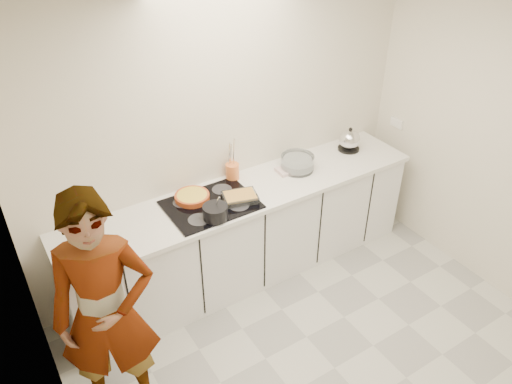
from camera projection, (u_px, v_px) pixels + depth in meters
floor at (335, 368)px, 3.82m from camera, size 3.60×3.20×0.00m
ceiling at (382, 21)px, 2.39m from camera, size 3.60×3.20×0.00m
wall_back at (226, 136)px, 4.23m from camera, size 3.60×0.00×2.60m
wall_left at (57, 364)px, 2.30m from camera, size 0.00×3.20×2.60m
base_cabinets at (247, 235)px, 4.48m from camera, size 3.20×0.58×0.87m
countertop at (247, 193)px, 4.23m from camera, size 3.24×0.64×0.04m
hob at (211, 204)px, 4.05m from camera, size 0.72×0.54×0.01m
tart_dish at (192, 197)px, 4.08m from camera, size 0.38×0.38×0.05m
saucepan at (215, 212)px, 3.85m from camera, size 0.25×0.25×0.19m
baking_dish at (240, 197)px, 4.07m from camera, size 0.32×0.27×0.05m
mixing_bowl at (297, 163)px, 4.49m from camera, size 0.34×0.34×0.14m
tea_towel at (288, 170)px, 4.48m from camera, size 0.21×0.16×0.03m
kettle at (349, 140)px, 4.78m from camera, size 0.27×0.27×0.24m
utensil_crock at (232, 172)px, 4.35m from camera, size 0.13×0.13×0.15m
cook at (106, 314)px, 3.10m from camera, size 0.75×0.62×1.77m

